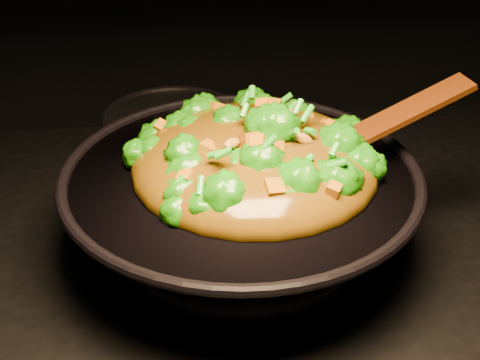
{
  "coord_description": "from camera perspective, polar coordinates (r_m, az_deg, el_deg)",
  "views": [
    {
      "loc": [
        -0.01,
        -0.64,
        1.44
      ],
      "look_at": [
        0.08,
        0.07,
        1.01
      ],
      "focal_mm": 50.0,
      "sensor_mm": 36.0,
      "label": 1
    }
  ],
  "objects": [
    {
      "name": "back_pot",
      "position": [
        1.02,
        -5.64,
        2.84
      ],
      "size": [
        0.24,
        0.24,
        0.11
      ],
      "primitive_type": "cylinder",
      "rotation": [
        0.0,
        0.0,
        0.22
      ],
      "color": "black",
      "rests_on": "stovetop"
    },
    {
      "name": "wok",
      "position": [
        0.85,
        0.09,
        -2.96
      ],
      "size": [
        0.47,
        0.47,
        0.12
      ],
      "primitive_type": null,
      "rotation": [
        0.0,
        0.0,
        0.09
      ],
      "color": "black",
      "rests_on": "stovetop"
    },
    {
      "name": "stir_fry",
      "position": [
        0.8,
        1.3,
        4.14
      ],
      "size": [
        0.38,
        0.38,
        0.11
      ],
      "primitive_type": null,
      "rotation": [
        0.0,
        0.0,
        -0.31
      ],
      "color": "#207D08",
      "rests_on": "wok"
    },
    {
      "name": "spatula",
      "position": [
        0.84,
        11.15,
        4.26
      ],
      "size": [
        0.26,
        0.07,
        0.11
      ],
      "primitive_type": "cube",
      "rotation": [
        0.0,
        -0.38,
        0.13
      ],
      "color": "#331404",
      "rests_on": "wok"
    }
  ]
}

